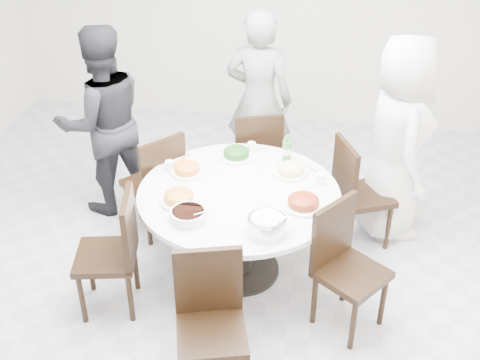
% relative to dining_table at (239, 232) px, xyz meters
% --- Properties ---
extents(floor, '(6.00, 6.00, 0.01)m').
position_rel_dining_table_xyz_m(floor, '(-0.06, -0.17, -0.38)').
color(floor, '#B5B5BA').
rests_on(floor, ground).
extents(wall_back, '(6.00, 0.01, 2.80)m').
position_rel_dining_table_xyz_m(wall_back, '(-0.06, 2.83, 1.02)').
color(wall_back, silver).
rests_on(wall_back, ground).
extents(dining_table, '(1.50, 1.50, 0.75)m').
position_rel_dining_table_xyz_m(dining_table, '(0.00, 0.00, 0.00)').
color(dining_table, white).
rests_on(dining_table, floor).
extents(chair_ne, '(0.55, 0.55, 0.95)m').
position_rel_dining_table_xyz_m(chair_ne, '(0.94, 0.57, 0.10)').
color(chair_ne, black).
rests_on(chair_ne, floor).
extents(chair_n, '(0.54, 0.54, 0.95)m').
position_rel_dining_table_xyz_m(chair_n, '(-0.03, 1.06, 0.10)').
color(chair_n, black).
rests_on(chair_n, floor).
extents(chair_nw, '(0.59, 0.59, 0.95)m').
position_rel_dining_table_xyz_m(chair_nw, '(-0.82, 0.45, 0.10)').
color(chair_nw, black).
rests_on(chair_nw, floor).
extents(chair_sw, '(0.50, 0.50, 0.95)m').
position_rel_dining_table_xyz_m(chair_sw, '(-0.87, -0.54, 0.10)').
color(chair_sw, black).
rests_on(chair_sw, floor).
extents(chair_s, '(0.52, 0.52, 0.95)m').
position_rel_dining_table_xyz_m(chair_s, '(0.03, -1.14, 0.10)').
color(chair_s, black).
rests_on(chair_s, floor).
extents(chair_se, '(0.59, 0.59, 0.95)m').
position_rel_dining_table_xyz_m(chair_se, '(0.86, -0.44, 0.10)').
color(chair_se, black).
rests_on(chair_se, floor).
extents(diner_right, '(0.72, 0.95, 1.74)m').
position_rel_dining_table_xyz_m(diner_right, '(1.17, 0.79, 0.50)').
color(diner_right, silver).
rests_on(diner_right, floor).
extents(diner_middle, '(0.66, 0.47, 1.71)m').
position_rel_dining_table_xyz_m(diner_middle, '(-0.05, 1.40, 0.48)').
color(diner_middle, black).
rests_on(diner_middle, floor).
extents(diner_left, '(1.05, 1.01, 1.71)m').
position_rel_dining_table_xyz_m(diner_left, '(-1.31, 0.74, 0.48)').
color(diner_left, black).
rests_on(diner_left, floor).
extents(dish_greens, '(0.27, 0.27, 0.07)m').
position_rel_dining_table_xyz_m(dish_greens, '(-0.10, 0.49, 0.41)').
color(dish_greens, white).
rests_on(dish_greens, dining_table).
extents(dish_pale, '(0.26, 0.26, 0.07)m').
position_rel_dining_table_xyz_m(dish_pale, '(0.35, 0.31, 0.41)').
color(dish_pale, white).
rests_on(dish_pale, dining_table).
extents(dish_orange, '(0.25, 0.25, 0.07)m').
position_rel_dining_table_xyz_m(dish_orange, '(-0.44, 0.18, 0.41)').
color(dish_orange, white).
rests_on(dish_orange, dining_table).
extents(dish_redbrown, '(0.28, 0.28, 0.07)m').
position_rel_dining_table_xyz_m(dish_redbrown, '(0.48, -0.13, 0.41)').
color(dish_redbrown, white).
rests_on(dish_redbrown, dining_table).
extents(dish_tofu, '(0.27, 0.27, 0.07)m').
position_rel_dining_table_xyz_m(dish_tofu, '(-0.40, -0.21, 0.41)').
color(dish_tofu, white).
rests_on(dish_tofu, dining_table).
extents(rice_bowl, '(0.26, 0.26, 0.11)m').
position_rel_dining_table_xyz_m(rice_bowl, '(0.27, -0.46, 0.43)').
color(rice_bowl, silver).
rests_on(rice_bowl, dining_table).
extents(soup_bowl, '(0.25, 0.25, 0.08)m').
position_rel_dining_table_xyz_m(soup_bowl, '(-0.28, -0.41, 0.41)').
color(soup_bowl, white).
rests_on(soup_bowl, dining_table).
extents(beverage_bottle, '(0.07, 0.07, 0.24)m').
position_rel_dining_table_xyz_m(beverage_bottle, '(0.30, 0.49, 0.50)').
color(beverage_bottle, '#33752E').
rests_on(beverage_bottle, dining_table).
extents(tea_cups, '(0.07, 0.07, 0.08)m').
position_rel_dining_table_xyz_m(tea_cups, '(0.03, 0.59, 0.42)').
color(tea_cups, white).
rests_on(tea_cups, dining_table).
extents(chopsticks, '(0.24, 0.04, 0.01)m').
position_rel_dining_table_xyz_m(chopsticks, '(0.01, 0.67, 0.38)').
color(chopsticks, tan).
rests_on(chopsticks, dining_table).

